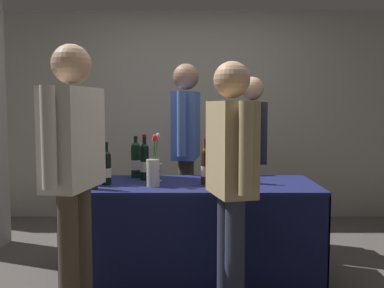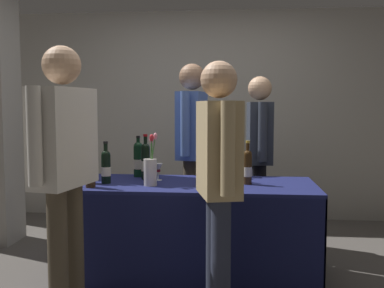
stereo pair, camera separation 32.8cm
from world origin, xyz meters
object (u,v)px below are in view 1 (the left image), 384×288
(taster_foreground_right, at_px, (72,158))
(display_bottle_0, at_px, (134,160))
(featured_wine_bottle, at_px, (91,169))
(tasting_table, at_px, (192,212))
(wine_glass_near_vendor, at_px, (156,169))
(vendor_presenter, at_px, (185,139))
(flower_vase, at_px, (152,170))

(taster_foreground_right, bearing_deg, display_bottle_0, -2.76)
(featured_wine_bottle, relative_size, taster_foreground_right, 0.20)
(taster_foreground_right, bearing_deg, tasting_table, -33.38)
(tasting_table, relative_size, display_bottle_0, 5.49)
(tasting_table, distance_m, display_bottle_0, 0.65)
(wine_glass_near_vendor, relative_size, vendor_presenter, 0.08)
(display_bottle_0, bearing_deg, featured_wine_bottle, -115.74)
(taster_foreground_right, bearing_deg, wine_glass_near_vendor, -16.51)
(featured_wine_bottle, bearing_deg, wine_glass_near_vendor, 38.73)
(wine_glass_near_vendor, height_order, flower_vase, flower_vase)
(featured_wine_bottle, bearing_deg, flower_vase, 15.10)
(featured_wine_bottle, bearing_deg, display_bottle_0, 64.26)
(vendor_presenter, height_order, taster_foreground_right, vendor_presenter)
(featured_wine_bottle, distance_m, vendor_presenter, 1.14)
(wine_glass_near_vendor, xyz_separation_m, flower_vase, (-0.01, -0.24, 0.03))
(display_bottle_0, bearing_deg, flower_vase, -65.58)
(taster_foreground_right, bearing_deg, vendor_presenter, -13.78)
(tasting_table, distance_m, vendor_presenter, 0.85)
(vendor_presenter, bearing_deg, flower_vase, -7.99)
(flower_vase, bearing_deg, vendor_presenter, 74.07)
(tasting_table, xyz_separation_m, vendor_presenter, (-0.07, 0.67, 0.51))
(featured_wine_bottle, distance_m, display_bottle_0, 0.56)
(taster_foreground_right, bearing_deg, flower_vase, -24.09)
(wine_glass_near_vendor, relative_size, taster_foreground_right, 0.08)
(tasting_table, bearing_deg, vendor_presenter, 95.53)
(flower_vase, bearing_deg, taster_foreground_right, -125.21)
(display_bottle_0, relative_size, flower_vase, 0.87)
(tasting_table, distance_m, taster_foreground_right, 1.14)
(featured_wine_bottle, relative_size, wine_glass_near_vendor, 2.52)
(vendor_presenter, bearing_deg, featured_wine_bottle, -27.29)
(tasting_table, height_order, featured_wine_bottle, featured_wine_bottle)
(wine_glass_near_vendor, height_order, vendor_presenter, vendor_presenter)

